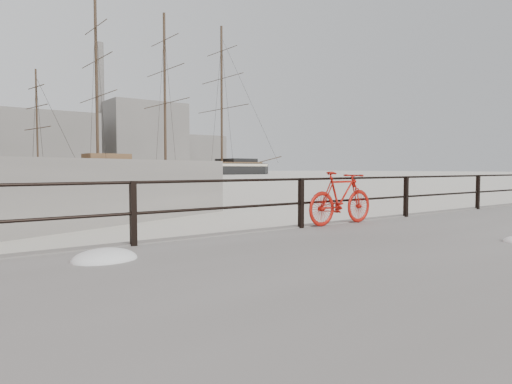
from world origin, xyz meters
TOP-DOWN VIEW (x-y plane):
  - ground at (0.00, 0.00)m, footprint 400.00×400.00m
  - guardrail at (0.00, -0.15)m, footprint 28.00×0.10m
  - bicycle at (-2.44, -0.25)m, footprint 1.87×0.29m
  - snow_mounds at (0.89, -1.54)m, footprint 23.12×3.62m
  - barque_black at (36.06, 87.96)m, footprint 67.63×23.15m
  - schooner_mid at (2.06, 81.03)m, footprint 29.31×16.21m
  - industrial_west at (20.00, 140.00)m, footprint 32.00×18.00m
  - industrial_mid at (55.00, 145.00)m, footprint 26.00×20.00m
  - industrial_east at (78.00, 150.00)m, footprint 20.00×16.00m
  - smokestack at (42.00, 150.00)m, footprint 2.80×2.80m

SIDE VIEW (x-z plane):
  - ground at x=0.00m, z-range 0.00..0.00m
  - barque_black at x=36.06m, z-range -18.78..18.78m
  - schooner_mid at x=2.06m, z-range -10.03..10.03m
  - snow_mounds at x=0.89m, z-range 0.33..0.66m
  - guardrail at x=0.00m, z-range 0.35..1.35m
  - bicycle at x=-2.44m, z-range 0.35..1.48m
  - industrial_east at x=78.00m, z-range 0.00..14.00m
  - industrial_west at x=20.00m, z-range 0.00..18.00m
  - industrial_mid at x=55.00m, z-range 0.00..24.00m
  - smokestack at x=42.00m, z-range 0.00..44.00m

